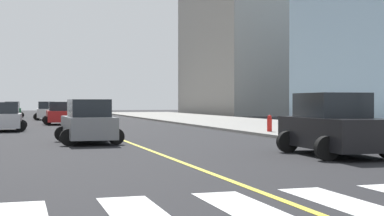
% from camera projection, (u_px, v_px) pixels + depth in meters
% --- Properties ---
extents(sidewalk_kerb_east, '(10.00, 120.00, 0.15)m').
position_uv_depth(sidewalk_kerb_east, '(372.00, 135.00, 28.15)').
color(sidewalk_kerb_east, gray).
rests_on(sidewalk_kerb_east, ground).
extents(crosswalk_paint, '(13.50, 4.00, 0.01)m').
position_uv_depth(crosswalk_paint, '(305.00, 209.00, 9.30)').
color(crosswalk_paint, silver).
rests_on(crosswalk_paint, ground).
extents(lane_divider_paint, '(0.16, 80.00, 0.01)m').
position_uv_depth(lane_divider_paint, '(81.00, 124.00, 43.76)').
color(lane_divider_paint, yellow).
rests_on(lane_divider_paint, ground).
extents(parking_garage_concrete, '(18.00, 24.00, 26.88)m').
position_uv_depth(parking_garage_concrete, '(264.00, 17.00, 78.82)').
color(parking_garage_concrete, gray).
rests_on(parking_garage_concrete, ground).
extents(car_gray_nearest, '(2.64, 4.17, 1.85)m').
position_uv_depth(car_gray_nearest, '(88.00, 123.00, 23.97)').
color(car_gray_nearest, slate).
rests_on(car_gray_nearest, ground).
extents(car_red_second, '(2.44, 3.89, 1.73)m').
position_uv_depth(car_red_second, '(59.00, 114.00, 43.37)').
color(car_red_second, red).
rests_on(car_red_second, ground).
extents(car_silver_third, '(2.47, 3.89, 1.71)m').
position_uv_depth(car_silver_third, '(6.00, 118.00, 33.81)').
color(car_silver_third, '#B7B7BC').
rests_on(car_silver_third, ground).
extents(car_black_fourth, '(2.97, 4.65, 2.04)m').
position_uv_depth(car_black_fourth, '(334.00, 126.00, 18.57)').
color(car_black_fourth, black).
rests_on(car_black_fourth, ground).
extents(car_green_fifth, '(2.49, 3.93, 1.74)m').
position_uv_depth(car_green_fifth, '(12.00, 110.00, 61.21)').
color(car_green_fifth, '#236B42').
rests_on(car_green_fifth, ground).
extents(car_white_sixth, '(2.54, 3.97, 1.74)m').
position_uv_depth(car_white_sixth, '(47.00, 111.00, 54.50)').
color(car_white_sixth, silver).
rests_on(car_white_sixth, ground).
extents(fire_hydrant, '(0.26, 0.26, 0.89)m').
position_uv_depth(fire_hydrant, '(269.00, 123.00, 30.49)').
color(fire_hydrant, red).
rests_on(fire_hydrant, sidewalk_kerb_east).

